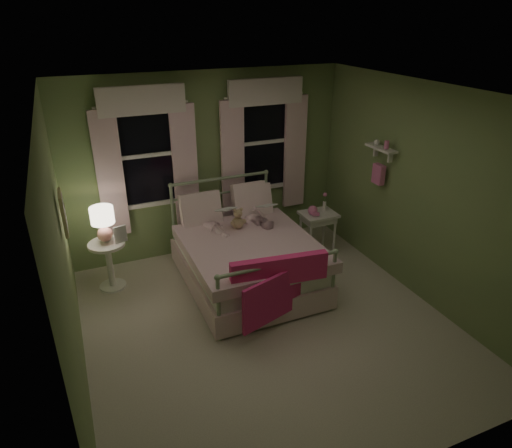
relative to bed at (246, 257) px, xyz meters
name	(u,v)px	position (x,y,z in m)	size (l,w,h in m)	color
room_shell	(269,222)	(-0.11, -0.94, 0.92)	(4.20, 4.20, 4.20)	beige
bed	(246,257)	(0.00, 0.00, 0.00)	(1.58, 2.04, 1.18)	white
pink_throw	(280,280)	(-0.01, -1.02, 0.23)	(1.10, 0.38, 0.71)	#E82D74
child_left	(213,209)	(-0.29, 0.43, 0.56)	(0.26, 0.17, 0.72)	#F7D1DD
child_right	(253,202)	(0.27, 0.43, 0.57)	(0.37, 0.28, 0.75)	#F7D1DD
book_left	(220,214)	(-0.29, 0.18, 0.59)	(0.20, 0.27, 0.03)	beige
book_right	(260,210)	(0.27, 0.18, 0.54)	(0.20, 0.27, 0.02)	beige
teddy_bear	(238,220)	(-0.01, 0.27, 0.42)	(0.22, 0.17, 0.30)	tan
nightstand_left	(109,259)	(-1.66, 0.57, 0.04)	(0.46, 0.46, 0.65)	white
table_lamp	(103,221)	(-1.66, 0.57, 0.58)	(0.29, 0.29, 0.46)	pink
book_nightstand	(115,243)	(-1.56, 0.49, 0.28)	(0.16, 0.22, 0.02)	beige
nightstand_right	(318,219)	(1.26, 0.33, 0.17)	(0.50, 0.40, 0.64)	white
pink_toy	(313,211)	(1.16, 0.33, 0.33)	(0.14, 0.20, 0.14)	pink
bud_vase	(325,202)	(1.38, 0.38, 0.41)	(0.06, 0.06, 0.28)	white
window_left	(147,151)	(-0.96, 1.09, 1.25)	(1.34, 0.13, 1.96)	black
window_right	(264,138)	(0.74, 1.09, 1.25)	(1.34, 0.13, 1.96)	black
wall_shelf	(380,161)	(1.78, -0.23, 1.15)	(0.15, 0.50, 0.60)	white
framed_picture	(63,213)	(-2.06, -0.34, 1.12)	(0.03, 0.32, 0.42)	beige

